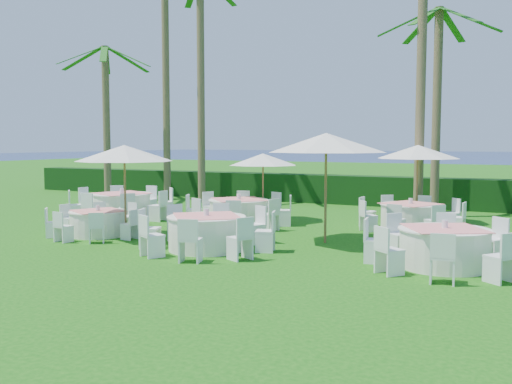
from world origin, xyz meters
TOP-DOWN VIEW (x-y plane):
  - ground at (0.00, 0.00)m, footprint 120.00×120.00m
  - hedge at (0.00, 12.00)m, footprint 34.00×1.00m
  - ocean at (0.00, 102.00)m, footprint 260.00×260.00m
  - banquet_table_a at (-3.59, 0.97)m, footprint 2.78×2.78m
  - banquet_table_b at (0.22, 0.53)m, footprint 3.28×3.28m
  - banquet_table_c at (5.64, 1.10)m, footprint 3.30×3.30m
  - banquet_table_d at (-5.38, 4.11)m, footprint 3.45×3.45m
  - banquet_table_e at (-1.03, 4.46)m, footprint 3.19×3.19m
  - banquet_table_f at (3.94, 5.98)m, footprint 3.11×3.11m
  - umbrella_a at (-2.65, 1.00)m, footprint 2.61×2.61m
  - umbrella_b at (2.44, 2.73)m, footprint 3.11×3.11m
  - umbrella_c at (-0.83, 5.76)m, footprint 2.30×2.30m
  - umbrella_d at (3.80, 7.58)m, footprint 2.61×2.61m
  - palm_a at (-7.81, 10.13)m, footprint 4.38×4.23m
  - palm_b at (-5.75, 9.78)m, footprint 4.28×4.35m
  - palm_c at (3.57, 9.03)m, footprint 4.40×4.02m
  - palm_d at (3.80, 10.96)m, footprint 4.31×4.33m
  - palm_f at (-10.16, 8.85)m, footprint 4.39×4.20m

SIDE VIEW (x-z plane):
  - ground at x=0.00m, z-range 0.00..0.00m
  - ocean at x=0.00m, z-range 0.00..0.00m
  - banquet_table_a at x=-3.59m, z-range -0.06..0.80m
  - banquet_table_f at x=3.94m, z-range -0.06..0.88m
  - banquet_table_e at x=-1.03m, z-range -0.06..0.93m
  - banquet_table_c at x=5.64m, z-range -0.06..0.93m
  - banquet_table_b at x=0.22m, z-range -0.06..0.94m
  - banquet_table_d at x=-5.38m, z-range -0.06..0.98m
  - hedge at x=0.00m, z-range 0.00..1.20m
  - umbrella_c at x=-0.83m, z-range 0.92..3.14m
  - umbrella_d at x=3.80m, z-range 1.03..3.54m
  - umbrella_a at x=-2.65m, z-range 1.04..3.56m
  - umbrella_b at x=2.44m, z-range 1.17..3.99m
  - palm_f at x=-10.16m, z-range 0.43..7.29m
  - palm_d at x=3.80m, z-range 0.44..7.97m
  - palm_b at x=-5.75m, z-range 0.47..10.16m
  - palm_a at x=-7.81m, z-range 0.48..12.19m
  - palm_c at x=3.57m, z-range 0.49..13.65m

